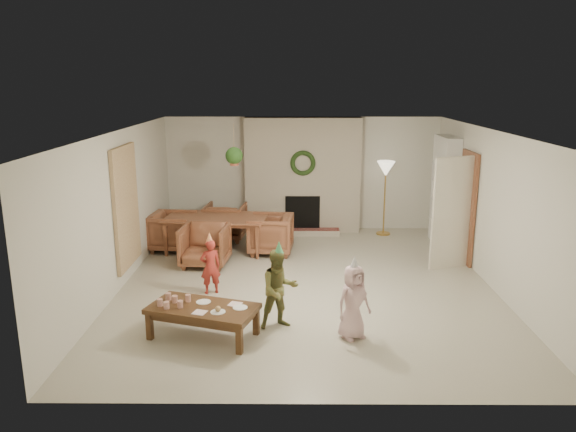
{
  "coord_description": "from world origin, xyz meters",
  "views": [
    {
      "loc": [
        -0.24,
        -8.58,
        3.28
      ],
      "look_at": [
        -0.3,
        0.4,
        1.05
      ],
      "focal_mm": 34.34,
      "sensor_mm": 36.0,
      "label": 1
    }
  ],
  "objects_px": {
    "dining_chair_near": "(205,245)",
    "dining_chair_far": "(225,222)",
    "child_pink": "(353,302)",
    "coffee_table_top": "(203,309)",
    "dining_chair_left": "(173,231)",
    "child_plaid": "(279,289)",
    "child_red": "(210,267)",
    "dining_table": "(216,234)",
    "dining_chair_right": "(270,234)"
  },
  "relations": [
    {
      "from": "dining_chair_near",
      "to": "child_pink",
      "type": "relative_size",
      "value": 0.84
    },
    {
      "from": "dining_chair_near",
      "to": "child_plaid",
      "type": "relative_size",
      "value": 0.76
    },
    {
      "from": "coffee_table_top",
      "to": "child_pink",
      "type": "height_order",
      "value": "child_pink"
    },
    {
      "from": "dining_table",
      "to": "child_plaid",
      "type": "bearing_deg",
      "value": -63.4
    },
    {
      "from": "dining_chair_right",
      "to": "child_pink",
      "type": "height_order",
      "value": "child_pink"
    },
    {
      "from": "dining_chair_far",
      "to": "child_plaid",
      "type": "distance_m",
      "value": 4.44
    },
    {
      "from": "dining_chair_left",
      "to": "coffee_table_top",
      "type": "xyz_separation_m",
      "value": [
        1.18,
        -3.79,
        0.01
      ]
    },
    {
      "from": "dining_chair_left",
      "to": "coffee_table_top",
      "type": "height_order",
      "value": "dining_chair_left"
    },
    {
      "from": "dining_chair_near",
      "to": "coffee_table_top",
      "type": "distance_m",
      "value": 2.88
    },
    {
      "from": "dining_table",
      "to": "dining_chair_left",
      "type": "distance_m",
      "value": 0.86
    },
    {
      "from": "dining_chair_near",
      "to": "child_plaid",
      "type": "bearing_deg",
      "value": -55.79
    },
    {
      "from": "dining_chair_right",
      "to": "coffee_table_top",
      "type": "relative_size",
      "value": 0.6
    },
    {
      "from": "dining_chair_right",
      "to": "child_pink",
      "type": "bearing_deg",
      "value": 24.03
    },
    {
      "from": "dining_chair_near",
      "to": "child_red",
      "type": "relative_size",
      "value": 0.95
    },
    {
      "from": "coffee_table_top",
      "to": "child_plaid",
      "type": "xyz_separation_m",
      "value": [
        0.98,
        0.3,
        0.15
      ]
    },
    {
      "from": "child_red",
      "to": "child_pink",
      "type": "bearing_deg",
      "value": 123.75
    },
    {
      "from": "dining_chair_near",
      "to": "child_plaid",
      "type": "height_order",
      "value": "child_plaid"
    },
    {
      "from": "coffee_table_top",
      "to": "dining_chair_right",
      "type": "bearing_deg",
      "value": 96.11
    },
    {
      "from": "dining_chair_far",
      "to": "dining_chair_right",
      "type": "height_order",
      "value": "same"
    },
    {
      "from": "dining_table",
      "to": "child_pink",
      "type": "relative_size",
      "value": 1.97
    },
    {
      "from": "coffee_table_top",
      "to": "dining_chair_near",
      "type": "bearing_deg",
      "value": 115.93
    },
    {
      "from": "child_red",
      "to": "coffee_table_top",
      "type": "bearing_deg",
      "value": 74.62
    },
    {
      "from": "dining_chair_far",
      "to": "dining_chair_left",
      "type": "relative_size",
      "value": 1.0
    },
    {
      "from": "child_pink",
      "to": "child_plaid",
      "type": "bearing_deg",
      "value": 132.19
    },
    {
      "from": "dining_table",
      "to": "dining_chair_near",
      "type": "height_order",
      "value": "dining_chair_near"
    },
    {
      "from": "dining_chair_far",
      "to": "child_pink",
      "type": "bearing_deg",
      "value": 121.19
    },
    {
      "from": "dining_chair_left",
      "to": "dining_chair_right",
      "type": "distance_m",
      "value": 1.93
    },
    {
      "from": "dining_chair_far",
      "to": "coffee_table_top",
      "type": "bearing_deg",
      "value": 98.6
    },
    {
      "from": "dining_chair_left",
      "to": "child_plaid",
      "type": "xyz_separation_m",
      "value": [
        2.17,
        -3.49,
        0.17
      ]
    },
    {
      "from": "dining_chair_left",
      "to": "child_pink",
      "type": "height_order",
      "value": "child_pink"
    },
    {
      "from": "dining_chair_near",
      "to": "dining_chair_far",
      "type": "relative_size",
      "value": 1.0
    },
    {
      "from": "dining_chair_right",
      "to": "child_pink",
      "type": "distance_m",
      "value": 3.8
    },
    {
      "from": "child_red",
      "to": "dining_chair_right",
      "type": "bearing_deg",
      "value": -132.37
    },
    {
      "from": "dining_table",
      "to": "coffee_table_top",
      "type": "distance_m",
      "value": 3.72
    },
    {
      "from": "coffee_table_top",
      "to": "child_red",
      "type": "distance_m",
      "value": 1.53
    },
    {
      "from": "dining_table",
      "to": "child_plaid",
      "type": "height_order",
      "value": "child_plaid"
    },
    {
      "from": "dining_table",
      "to": "child_red",
      "type": "bearing_deg",
      "value": -79.05
    },
    {
      "from": "dining_chair_near",
      "to": "dining_table",
      "type": "bearing_deg",
      "value": 90.0
    },
    {
      "from": "child_pink",
      "to": "coffee_table_top",
      "type": "bearing_deg",
      "value": 149.63
    },
    {
      "from": "child_plaid",
      "to": "child_pink",
      "type": "xyz_separation_m",
      "value": [
        0.96,
        -0.3,
        -0.05
      ]
    },
    {
      "from": "dining_chair_left",
      "to": "child_pink",
      "type": "relative_size",
      "value": 0.84
    },
    {
      "from": "dining_chair_near",
      "to": "child_red",
      "type": "bearing_deg",
      "value": -72.17
    },
    {
      "from": "dining_table",
      "to": "dining_chair_left",
      "type": "xyz_separation_m",
      "value": [
        -0.86,
        0.08,
        0.04
      ]
    },
    {
      "from": "dining_chair_far",
      "to": "child_pink",
      "type": "distance_m",
      "value": 5.07
    },
    {
      "from": "dining_chair_left",
      "to": "child_plaid",
      "type": "relative_size",
      "value": 0.76
    },
    {
      "from": "dining_chair_far",
      "to": "child_red",
      "type": "height_order",
      "value": "child_red"
    },
    {
      "from": "dining_table",
      "to": "child_red",
      "type": "height_order",
      "value": "child_red"
    },
    {
      "from": "dining_table",
      "to": "dining_chair_right",
      "type": "distance_m",
      "value": 1.08
    },
    {
      "from": "child_red",
      "to": "child_pink",
      "type": "xyz_separation_m",
      "value": [
        2.07,
        -1.52,
        0.06
      ]
    },
    {
      "from": "dining_chair_near",
      "to": "dining_chair_far",
      "type": "xyz_separation_m",
      "value": [
        0.17,
        1.71,
        0.0
      ]
    }
  ]
}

